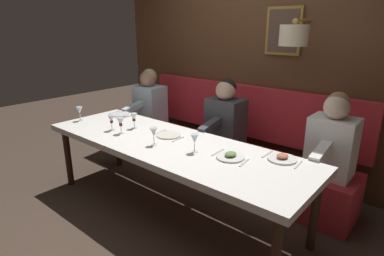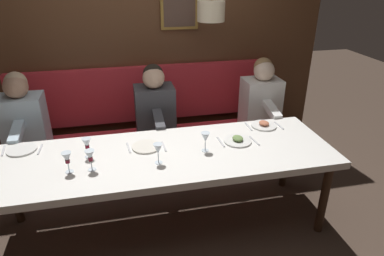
{
  "view_description": "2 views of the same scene",
  "coord_description": "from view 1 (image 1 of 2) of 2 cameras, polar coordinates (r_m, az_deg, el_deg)",
  "views": [
    {
      "loc": [
        -1.99,
        -1.97,
        1.78
      ],
      "look_at": [
        0.05,
        -0.24,
        0.92
      ],
      "focal_mm": 29.52,
      "sensor_mm": 36.0,
      "label": 1
    },
    {
      "loc": [
        -2.38,
        0.29,
        2.11
      ],
      "look_at": [
        0.05,
        -0.24,
        0.92
      ],
      "focal_mm": 31.83,
      "sensor_mm": 36.0,
      "label": 2
    }
  ],
  "objects": [
    {
      "name": "place_setting_3",
      "position": [
        2.7,
        16.01,
        -5.24
      ],
      "size": [
        0.24,
        0.31,
        0.05
      ],
      "color": "silver",
      "rests_on": "dining_table"
    },
    {
      "name": "wine_glass_4",
      "position": [
        2.9,
        -6.94,
        -0.84
      ],
      "size": [
        0.07,
        0.07,
        0.16
      ],
      "color": "silver",
      "rests_on": "dining_table"
    },
    {
      "name": "banquette_bench",
      "position": [
        3.82,
        5.39,
        -6.26
      ],
      "size": [
        0.52,
        2.99,
        0.45
      ],
      "primitive_type": "cube",
      "color": "red",
      "rests_on": "ground_plane"
    },
    {
      "name": "diner_nearest",
      "position": [
        3.12,
        24.05,
        -1.76
      ],
      "size": [
        0.6,
        0.4,
        0.79
      ],
      "color": "white",
      "rests_on": "banquette_bench"
    },
    {
      "name": "dining_table",
      "position": [
        3.01,
        -4.17,
        -3.66
      ],
      "size": [
        0.9,
        2.79,
        0.74
      ],
      "color": "silver",
      "rests_on": "ground_plane"
    },
    {
      "name": "wine_glass_5",
      "position": [
        3.27,
        -12.78,
        0.98
      ],
      "size": [
        0.07,
        0.07,
        0.16
      ],
      "color": "silver",
      "rests_on": "dining_table"
    },
    {
      "name": "place_setting_0",
      "position": [
        2.65,
        6.98,
        -5.07
      ],
      "size": [
        0.24,
        0.32,
        0.05
      ],
      "color": "silver",
      "rests_on": "dining_table"
    },
    {
      "name": "wine_glass_3",
      "position": [
        3.4,
        -14.37,
        1.51
      ],
      "size": [
        0.07,
        0.07,
        0.16
      ],
      "color": "silver",
      "rests_on": "dining_table"
    },
    {
      "name": "wine_glass_1",
      "position": [
        3.86,
        -19.66,
        2.96
      ],
      "size": [
        0.07,
        0.07,
        0.16
      ],
      "color": "silver",
      "rests_on": "dining_table"
    },
    {
      "name": "place_setting_2",
      "position": [
        4.0,
        -12.83,
        2.41
      ],
      "size": [
        0.24,
        0.32,
        0.01
      ],
      "color": "silver",
      "rests_on": "dining_table"
    },
    {
      "name": "place_setting_1",
      "position": [
        3.16,
        -4.21,
        -1.3
      ],
      "size": [
        0.24,
        0.32,
        0.01
      ],
      "color": "silver",
      "rests_on": "dining_table"
    },
    {
      "name": "wine_glass_0",
      "position": [
        3.42,
        -10.46,
        1.84
      ],
      "size": [
        0.07,
        0.07,
        0.16
      ],
      "color": "silver",
      "rests_on": "dining_table"
    },
    {
      "name": "diner_near",
      "position": [
        3.59,
        6.05,
        2.17
      ],
      "size": [
        0.6,
        0.4,
        0.79
      ],
      "color": "#3D3D42",
      "rests_on": "banquette_bench"
    },
    {
      "name": "wine_glass_2",
      "position": [
        2.72,
        0.45,
        -2.04
      ],
      "size": [
        0.07,
        0.07,
        0.16
      ],
      "color": "silver",
      "rests_on": "dining_table"
    },
    {
      "name": "ground_plane",
      "position": [
        3.32,
        -3.9,
        -14.64
      ],
      "size": [
        12.0,
        12.0,
        0.0
      ],
      "primitive_type": "plane",
      "color": "#423328"
    },
    {
      "name": "back_wall_panel",
      "position": [
        3.99,
        10.83,
        11.55
      ],
      "size": [
        0.59,
        4.19,
        2.9
      ],
      "color": "#51331E",
      "rests_on": "ground_plane"
    },
    {
      "name": "diner_middle",
      "position": [
        4.41,
        -7.7,
        5.04
      ],
      "size": [
        0.6,
        0.4,
        0.79
      ],
      "color": "silver",
      "rests_on": "banquette_bench"
    }
  ]
}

